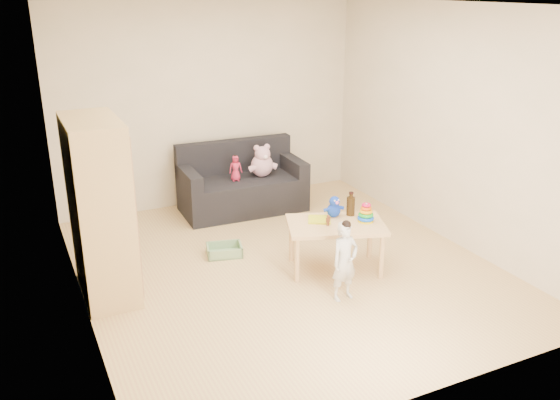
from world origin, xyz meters
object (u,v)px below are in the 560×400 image
wardrobe (100,209)px  toddler (345,262)px  sofa (243,194)px  play_table (335,246)px

wardrobe → toddler: wardrobe is taller
sofa → toddler: size_ratio=2.09×
sofa → toddler: bearing=-88.5°
wardrobe → sofa: 2.53m
toddler → wardrobe: bearing=144.7°
sofa → toddler: 2.54m
wardrobe → toddler: (1.96, -1.08, -0.47)m
play_table → wardrobe: bearing=166.9°
wardrobe → play_table: bearing=-13.1°
wardrobe → toddler: 2.28m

